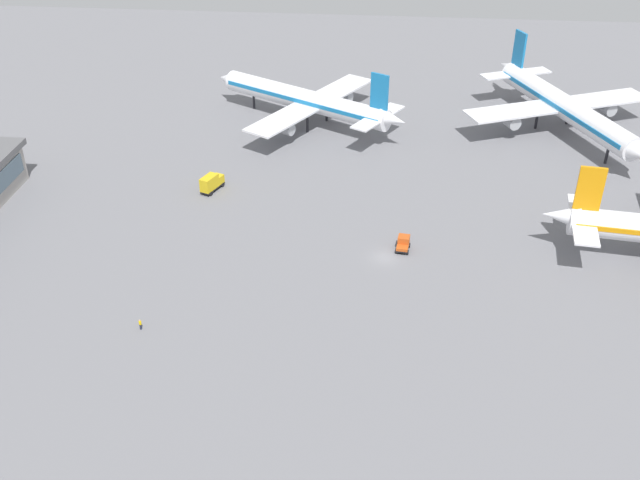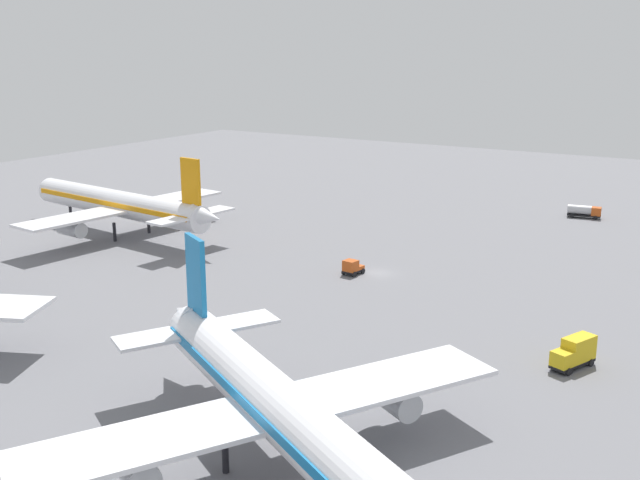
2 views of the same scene
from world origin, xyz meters
The scene contains 6 objects.
ground centered at (0.00, 0.00, 0.00)m, with size 288.00×288.00×0.00m, color slate.
airplane_taxiing centered at (-54.38, 37.50, 6.06)m, with size 51.91×42.97×16.68m.
airplane_distant centered at (-53.36, -18.91, 5.65)m, with size 38.76×46.35×15.53m.
baggage_tug centered at (-2.72, 2.93, 1.16)m, with size 3.42×2.58×2.30m.
catering_truck centered at (-19.84, -33.44, 1.70)m, with size 5.90×3.85×3.30m.
ground_crew_worker centered at (21.92, -34.46, 0.85)m, with size 0.53×0.53×1.67m.
Camera 1 is at (100.65, -1.05, 67.00)m, focal length 41.05 mm.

